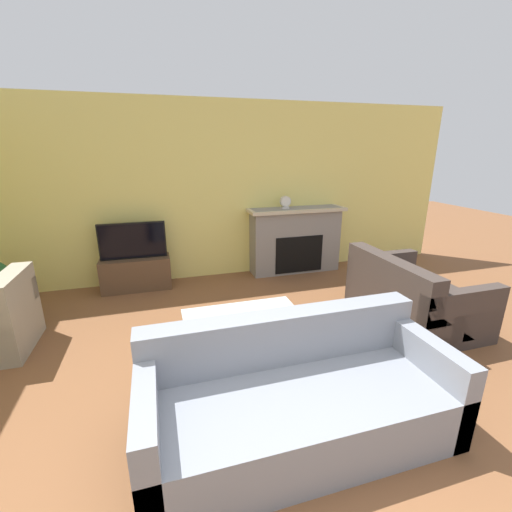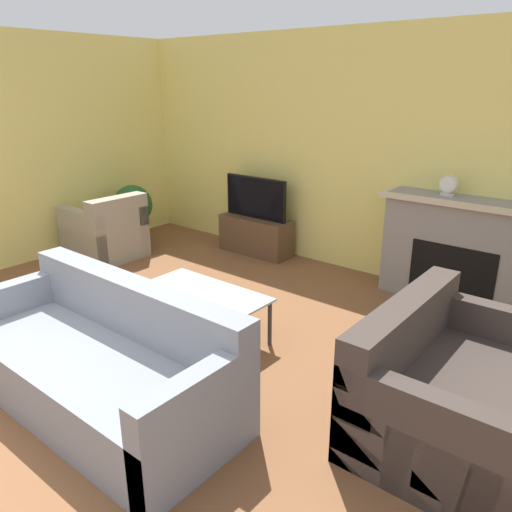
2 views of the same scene
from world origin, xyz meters
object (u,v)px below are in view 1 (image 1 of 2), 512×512
Objects in this scene: tv at (133,241)px; couch_sectional at (297,399)px; coffee_table at (243,319)px; mantel_clock at (285,202)px; couch_loveseat at (411,298)px.

tv is 0.42× the size of couch_sectional.
coffee_table is 5.75× the size of mantel_clock.
mantel_clock reaches higher than couch_loveseat.
couch_sectional is at bearing -69.26° from tv.
couch_loveseat is (1.98, 1.20, -0.00)m from couch_sectional.
couch_sectional is (1.20, -3.17, -0.45)m from tv.
couch_sectional is 1.88× the size of coffee_table.
mantel_clock is at bearing 59.65° from coffee_table.
coffee_table is 2.62m from mantel_clock.
coffee_table is (1.08, -2.08, -0.35)m from tv.
couch_sectional is 1.49× the size of couch_loveseat.
mantel_clock is at bearing 1.87° from tv.
coffee_table is at bearing 96.11° from couch_sectional.
tv reaches higher than couch_sectional.
couch_loveseat is 2.10m from coffee_table.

